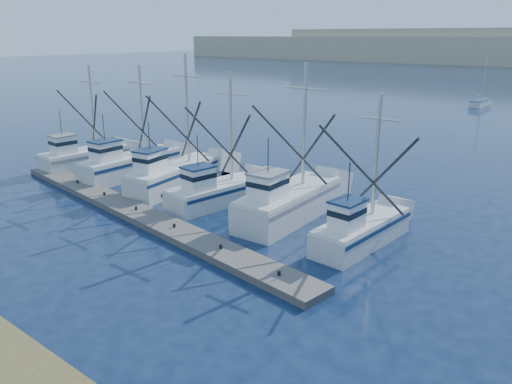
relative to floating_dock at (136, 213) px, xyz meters
The scene contains 4 objects.
ground 11.72m from the floating_dock, 35.34° to the right, with size 500.00×500.00×0.00m, color #0B1932.
floating_dock is the anchor object (origin of this frame).
trawler_fleet 5.02m from the floating_dock, 93.10° to the left, with size 28.11×8.66×9.33m.
sailboat_far 64.97m from the floating_dock, 88.07° to the left, with size 1.58×6.23×8.10m.
Camera 1 is at (13.98, -11.02, 10.53)m, focal length 35.00 mm.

